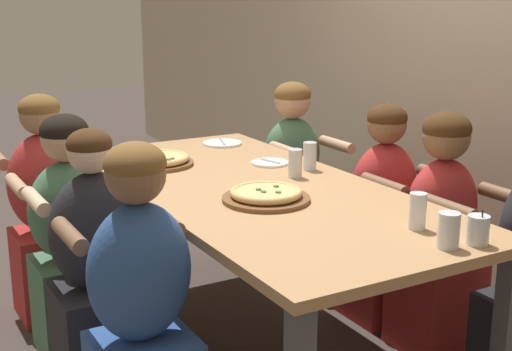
# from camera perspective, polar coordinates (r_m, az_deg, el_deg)

# --- Properties ---
(ground_plane) EXTENTS (18.00, 18.00, 0.00)m
(ground_plane) POSITION_cam_1_polar(r_m,az_deg,el_deg) (3.38, 0.00, -13.54)
(ground_plane) COLOR #423833
(ground_plane) RESTS_ON ground
(dining_table) EXTENTS (2.18, 0.99, 0.77)m
(dining_table) POSITION_cam_1_polar(r_m,az_deg,el_deg) (3.12, 0.00, -2.22)
(dining_table) COLOR tan
(dining_table) RESTS_ON ground
(pizza_board_main) EXTENTS (0.36, 0.36, 0.05)m
(pizza_board_main) POSITION_cam_1_polar(r_m,az_deg,el_deg) (2.88, 0.81, -1.57)
(pizza_board_main) COLOR brown
(pizza_board_main) RESTS_ON dining_table
(pizza_board_second) EXTENTS (0.35, 0.35, 0.05)m
(pizza_board_second) POSITION_cam_1_polar(r_m,az_deg,el_deg) (3.50, -7.92, 1.23)
(pizza_board_second) COLOR brown
(pizza_board_second) RESTS_ON dining_table
(empty_plate_a) EXTENTS (0.22, 0.22, 0.02)m
(empty_plate_a) POSITION_cam_1_polar(r_m,az_deg,el_deg) (3.95, -2.72, 2.60)
(empty_plate_a) COLOR white
(empty_plate_a) RESTS_ON dining_table
(empty_plate_b) EXTENTS (0.18, 0.18, 0.02)m
(empty_plate_b) POSITION_cam_1_polar(r_m,az_deg,el_deg) (3.50, 1.12, 1.03)
(empty_plate_b) COLOR white
(empty_plate_b) RESTS_ON dining_table
(cocktail_glass_blue) EXTENTS (0.08, 0.08, 0.13)m
(cocktail_glass_blue) POSITION_cam_1_polar(r_m,az_deg,el_deg) (2.50, 17.33, -4.30)
(cocktail_glass_blue) COLOR silver
(cocktail_glass_blue) RESTS_ON dining_table
(drinking_glass_a) EXTENTS (0.06, 0.06, 0.15)m
(drinking_glass_a) POSITION_cam_1_polar(r_m,az_deg,el_deg) (3.22, -9.04, 0.89)
(drinking_glass_a) COLOR silver
(drinking_glass_a) RESTS_ON dining_table
(drinking_glass_b) EXTENTS (0.06, 0.06, 0.13)m
(drinking_glass_b) POSITION_cam_1_polar(r_m,az_deg,el_deg) (2.60, 12.80, -2.96)
(drinking_glass_b) COLOR silver
(drinking_glass_b) RESTS_ON dining_table
(drinking_glass_c) EXTENTS (0.06, 0.06, 0.13)m
(drinking_glass_c) POSITION_cam_1_polar(r_m,az_deg,el_deg) (3.38, 4.33, 1.56)
(drinking_glass_c) COLOR silver
(drinking_glass_c) RESTS_ON dining_table
(drinking_glass_d) EXTENTS (0.06, 0.06, 0.13)m
(drinking_glass_d) POSITION_cam_1_polar(r_m,az_deg,el_deg) (3.24, 3.15, 0.83)
(drinking_glass_d) COLOR silver
(drinking_glass_d) RESTS_ON dining_table
(drinking_glass_e) EXTENTS (0.07, 0.07, 0.12)m
(drinking_glass_e) POSITION_cam_1_polar(r_m,az_deg,el_deg) (2.44, 15.14, -4.41)
(drinking_glass_e) COLOR silver
(drinking_glass_e) RESTS_ON dining_table
(diner_near_midleft) EXTENTS (0.51, 0.40, 1.09)m
(diner_near_midleft) POSITION_cam_1_polar(r_m,az_deg,el_deg) (3.27, -14.53, -5.40)
(diner_near_midleft) COLOR #477556
(diner_near_midleft) RESTS_ON ground
(diner_far_left) EXTENTS (0.51, 0.40, 1.09)m
(diner_far_left) POSITION_cam_1_polar(r_m,az_deg,el_deg) (4.21, 2.89, -0.38)
(diner_far_left) COLOR #477556
(diner_far_left) RESTS_ON ground
(diner_near_midright) EXTENTS (0.51, 0.40, 1.13)m
(diner_near_midright) POSITION_cam_1_polar(r_m,az_deg,el_deg) (2.50, -9.16, -11.08)
(diner_near_midright) COLOR #2D5193
(diner_near_midright) RESTS_ON ground
(diner_far_midright) EXTENTS (0.51, 0.40, 1.10)m
(diner_far_midright) POSITION_cam_1_polar(r_m,az_deg,el_deg) (3.29, 14.50, -5.19)
(diner_far_midright) COLOR #B22D2D
(diner_far_midright) RESTS_ON ground
(diner_far_center) EXTENTS (0.51, 0.40, 1.08)m
(diner_far_center) POSITION_cam_1_polar(r_m,az_deg,el_deg) (3.57, 10.10, -3.68)
(diner_far_center) COLOR #B22D2D
(diner_far_center) RESTS_ON ground
(diner_near_center) EXTENTS (0.51, 0.40, 1.09)m
(diner_near_center) POSITION_cam_1_polar(r_m,az_deg,el_deg) (2.94, -12.61, -7.84)
(diner_near_center) COLOR #232328
(diner_near_center) RESTS_ON ground
(diner_near_left) EXTENTS (0.51, 0.40, 1.12)m
(diner_near_left) POSITION_cam_1_polar(r_m,az_deg,el_deg) (3.67, -16.36, -3.18)
(diner_near_left) COLOR #B22D2D
(diner_near_left) RESTS_ON ground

